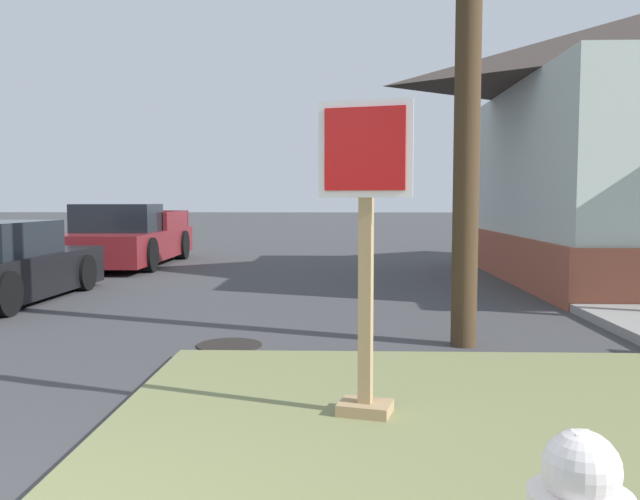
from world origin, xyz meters
TOP-DOWN VIEW (x-y plane):
  - grass_corner_patch at (2.52, 1.37)m, footprint 4.72×5.98m
  - stop_sign at (1.92, 2.46)m, footprint 0.63×0.36m
  - manhole_cover at (0.55, 4.90)m, footprint 0.70×0.70m
  - pickup_truck_maroon at (-3.38, 13.46)m, footprint 2.20×5.30m

SIDE VIEW (x-z plane):
  - manhole_cover at x=0.55m, z-range 0.00..0.02m
  - grass_corner_patch at x=2.52m, z-range 0.00..0.08m
  - pickup_truck_maroon at x=-3.38m, z-range -0.12..1.36m
  - stop_sign at x=1.92m, z-range 0.02..2.18m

